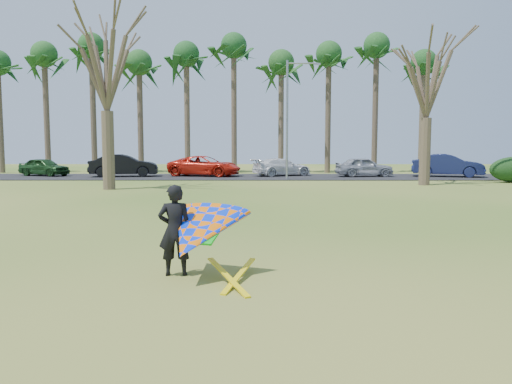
{
  "coord_description": "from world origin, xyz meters",
  "views": [
    {
      "loc": [
        0.06,
        -11.81,
        2.42
      ],
      "look_at": [
        0.0,
        2.0,
        1.1
      ],
      "focal_mm": 35.0,
      "sensor_mm": 36.0,
      "label": 1
    }
  ],
  "objects_px": {
    "bare_tree_left": "(106,59)",
    "car_0": "(44,167)",
    "car_1": "(124,165)",
    "streetlight": "(289,114)",
    "car_3": "(282,167)",
    "car_4": "(364,167)",
    "car_5": "(447,165)",
    "car_2": "(205,166)",
    "bare_tree_right": "(427,74)",
    "kite_flyer": "(195,232)"
  },
  "relations": [
    {
      "from": "car_0",
      "to": "car_4",
      "type": "distance_m",
      "value": 24.06
    },
    {
      "from": "bare_tree_left",
      "to": "car_5",
      "type": "xyz_separation_m",
      "value": [
        21.97,
        9.89,
        -6.02
      ]
    },
    {
      "from": "bare_tree_right",
      "to": "car_0",
      "type": "relative_size",
      "value": 2.33
    },
    {
      "from": "bare_tree_left",
      "to": "car_2",
      "type": "distance_m",
      "value": 12.86
    },
    {
      "from": "car_5",
      "to": "kite_flyer",
      "type": "distance_m",
      "value": 31.66
    },
    {
      "from": "bare_tree_right",
      "to": "car_1",
      "type": "distance_m",
      "value": 21.82
    },
    {
      "from": "streetlight",
      "to": "car_0",
      "type": "bearing_deg",
      "value": 168.35
    },
    {
      "from": "bare_tree_right",
      "to": "car_3",
      "type": "xyz_separation_m",
      "value": [
        -8.14,
        7.95,
        -5.85
      ]
    },
    {
      "from": "car_5",
      "to": "car_2",
      "type": "bearing_deg",
      "value": 104.19
    },
    {
      "from": "car_1",
      "to": "bare_tree_left",
      "type": "bearing_deg",
      "value": -178.84
    },
    {
      "from": "bare_tree_right",
      "to": "kite_flyer",
      "type": "bearing_deg",
      "value": -117.83
    },
    {
      "from": "bare_tree_right",
      "to": "car_1",
      "type": "bearing_deg",
      "value": 160.68
    },
    {
      "from": "bare_tree_right",
      "to": "car_5",
      "type": "height_order",
      "value": "bare_tree_right"
    },
    {
      "from": "streetlight",
      "to": "car_1",
      "type": "bearing_deg",
      "value": 166.14
    },
    {
      "from": "car_1",
      "to": "car_4",
      "type": "xyz_separation_m",
      "value": [
        17.79,
        0.18,
        -0.1
      ]
    },
    {
      "from": "car_2",
      "to": "car_3",
      "type": "height_order",
      "value": "car_2"
    },
    {
      "from": "bare_tree_right",
      "to": "kite_flyer",
      "type": "relative_size",
      "value": 3.86
    },
    {
      "from": "bare_tree_left",
      "to": "car_0",
      "type": "distance_m",
      "value": 14.85
    },
    {
      "from": "bare_tree_right",
      "to": "car_4",
      "type": "bearing_deg",
      "value": 106.25
    },
    {
      "from": "car_0",
      "to": "car_2",
      "type": "height_order",
      "value": "car_2"
    },
    {
      "from": "car_2",
      "to": "car_3",
      "type": "distance_m",
      "value": 5.84
    },
    {
      "from": "kite_flyer",
      "to": "car_2",
      "type": "bearing_deg",
      "value": 95.79
    },
    {
      "from": "car_2",
      "to": "car_3",
      "type": "bearing_deg",
      "value": -70.86
    },
    {
      "from": "car_0",
      "to": "car_4",
      "type": "relative_size",
      "value": 0.94
    },
    {
      "from": "car_3",
      "to": "car_4",
      "type": "distance_m",
      "value": 6.11
    },
    {
      "from": "bare_tree_left",
      "to": "streetlight",
      "type": "xyz_separation_m",
      "value": [
        10.16,
        7.0,
        -2.45
      ]
    },
    {
      "from": "bare_tree_right",
      "to": "streetlight",
      "type": "distance_m",
      "value": 9.05
    },
    {
      "from": "car_3",
      "to": "car_5",
      "type": "height_order",
      "value": "car_5"
    },
    {
      "from": "car_0",
      "to": "car_2",
      "type": "distance_m",
      "value": 12.17
    },
    {
      "from": "bare_tree_left",
      "to": "streetlight",
      "type": "height_order",
      "value": "bare_tree_left"
    },
    {
      "from": "car_0",
      "to": "bare_tree_left",
      "type": "bearing_deg",
      "value": -121.5
    },
    {
      "from": "car_5",
      "to": "kite_flyer",
      "type": "relative_size",
      "value": 2.11
    },
    {
      "from": "bare_tree_right",
      "to": "car_0",
      "type": "distance_m",
      "value": 27.88
    },
    {
      "from": "car_4",
      "to": "car_1",
      "type": "bearing_deg",
      "value": 84.46
    },
    {
      "from": "streetlight",
      "to": "kite_flyer",
      "type": "distance_m",
      "value": 25.44
    },
    {
      "from": "car_1",
      "to": "kite_flyer",
      "type": "height_order",
      "value": "kite_flyer"
    },
    {
      "from": "streetlight",
      "to": "car_1",
      "type": "height_order",
      "value": "streetlight"
    },
    {
      "from": "bare_tree_right",
      "to": "car_3",
      "type": "relative_size",
      "value": 2.04
    },
    {
      "from": "car_0",
      "to": "car_1",
      "type": "relative_size",
      "value": 0.8
    },
    {
      "from": "car_1",
      "to": "car_5",
      "type": "distance_m",
      "value": 23.85
    },
    {
      "from": "car_1",
      "to": "car_2",
      "type": "height_order",
      "value": "car_1"
    },
    {
      "from": "bare_tree_left",
      "to": "car_4",
      "type": "distance_m",
      "value": 19.85
    },
    {
      "from": "bare_tree_left",
      "to": "car_0",
      "type": "xyz_separation_m",
      "value": [
        -8.13,
        10.77,
        -6.18
      ]
    },
    {
      "from": "car_3",
      "to": "car_5",
      "type": "relative_size",
      "value": 0.89
    },
    {
      "from": "streetlight",
      "to": "car_2",
      "type": "distance_m",
      "value": 7.98
    },
    {
      "from": "bare_tree_left",
      "to": "car_1",
      "type": "bearing_deg",
      "value": 100.66
    },
    {
      "from": "car_2",
      "to": "kite_flyer",
      "type": "bearing_deg",
      "value": -158.68
    },
    {
      "from": "bare_tree_right",
      "to": "streetlight",
      "type": "height_order",
      "value": "bare_tree_right"
    },
    {
      "from": "car_0",
      "to": "streetlight",
      "type": "bearing_deg",
      "value": -80.21
    },
    {
      "from": "car_2",
      "to": "kite_flyer",
      "type": "height_order",
      "value": "kite_flyer"
    }
  ]
}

